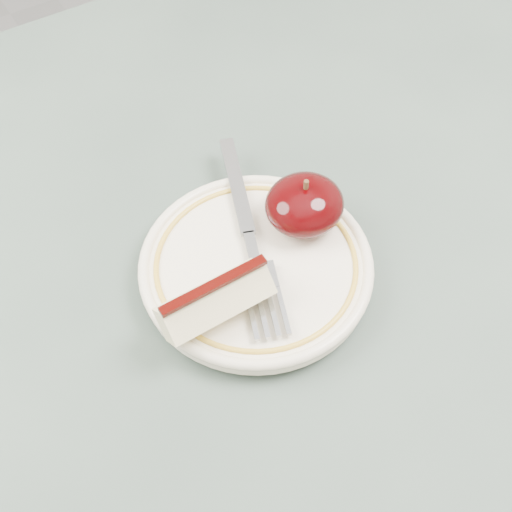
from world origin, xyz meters
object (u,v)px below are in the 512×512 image
table (274,374)px  apple_half (304,205)px  plate (256,267)px  fork (249,235)px

table → apple_half: (0.06, 0.06, 0.13)m
plate → fork: fork is taller
plate → apple_half: 0.06m
table → plate: (0.01, 0.04, 0.10)m
table → fork: bearing=76.6°
table → plate: size_ratio=4.90×
table → fork: size_ratio=4.60×
table → plate: bearing=79.0°
apple_half → fork: apple_half is taller
table → apple_half: apple_half is taller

